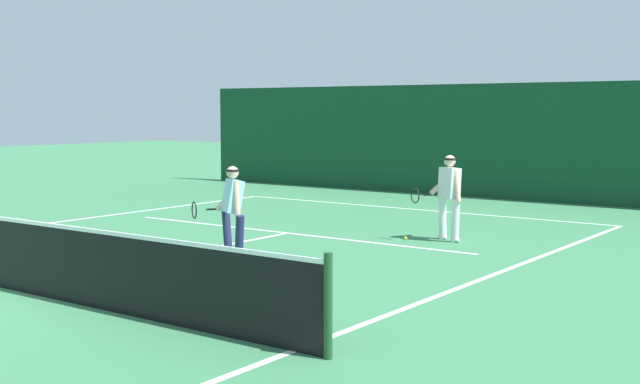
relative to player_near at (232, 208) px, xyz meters
The scene contains 10 objects.
ground_plane 3.85m from the player_near, 106.77° to the right, with size 80.00×80.00×0.00m, color #37764A.
court_line_baseline_far 8.00m from the player_near, 97.82° to the left, with size 10.37×0.10×0.01m, color white.
court_line_sideline_right 5.52m from the player_near, 41.20° to the right, with size 0.10×22.95×0.01m, color white.
court_line_service 3.16m from the player_near, 110.84° to the left, with size 8.45×0.10×0.01m, color white.
court_line_centre 1.44m from the player_near, 160.11° to the right, with size 0.10×6.40×0.01m, color white.
tennis_net 3.77m from the player_near, 106.77° to the right, with size 11.36×0.09×1.09m.
player_near is the anchor object (origin of this frame).
player_far 4.40m from the player_near, 62.91° to the left, with size 1.00×0.85×1.65m.
tennis_ball 3.83m from the player_near, 69.44° to the left, with size 0.07×0.07×0.07m, color #D1E033.
back_fence_windscreen 11.56m from the player_near, 95.38° to the left, with size 19.67×0.12×3.24m, color #113F25.
Camera 1 is at (10.37, -6.61, 2.51)m, focal length 46.43 mm.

